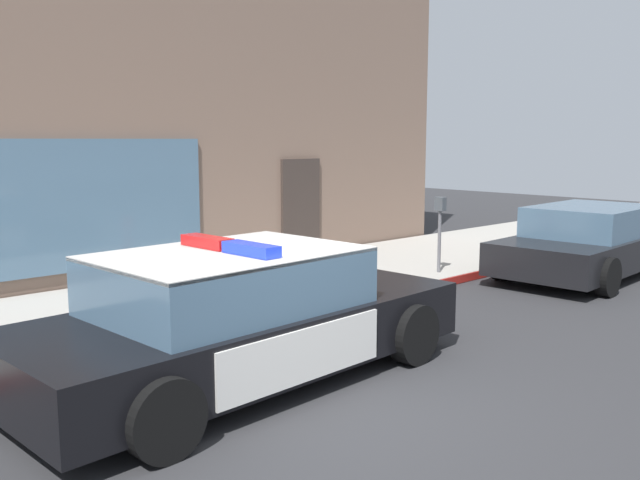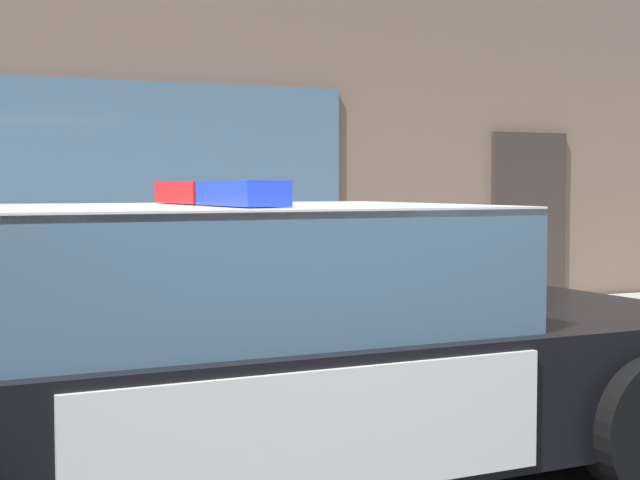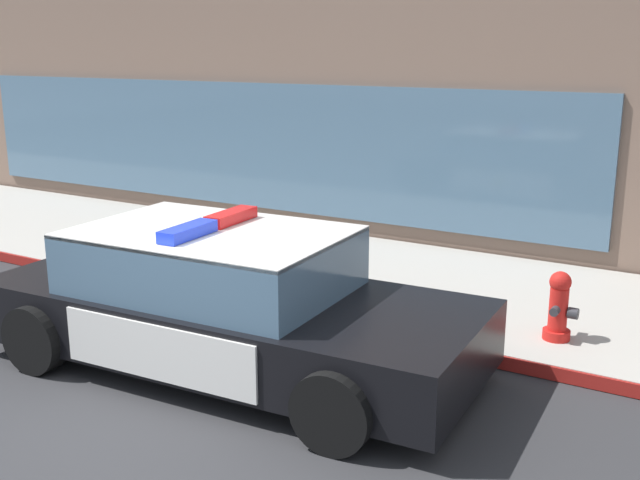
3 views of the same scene
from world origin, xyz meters
name	(u,v)px [view 3 (image 3 of 3)]	position (x,y,z in m)	size (l,w,h in m)	color
ground	(160,413)	(0.00, 0.00, 0.00)	(48.00, 48.00, 0.00)	#303033
sidewalk	(378,280)	(0.00, 4.22, 0.07)	(48.00, 3.58, 0.15)	#B2ADA3
curb_red_paint	(307,321)	(0.00, 2.42, 0.08)	(28.80, 0.04, 0.14)	maroon
police_cruiser	(225,301)	(-0.12, 1.10, 0.68)	(5.00, 2.37, 1.49)	black
fire_hydrant	(559,307)	(2.60, 3.13, 0.50)	(0.34, 0.39, 0.73)	red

